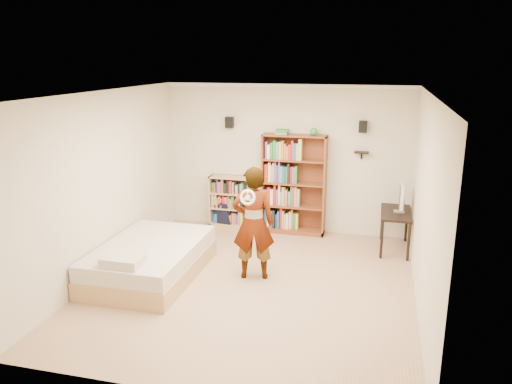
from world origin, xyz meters
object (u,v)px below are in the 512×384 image
at_px(low_bookshelf, 231,202).
at_px(person, 253,223).
at_px(tall_bookshelf, 294,185).
at_px(computer_desk, 395,231).
at_px(daybed, 150,256).

distance_m(low_bookshelf, person, 2.33).
xyz_separation_m(tall_bookshelf, low_bookshelf, (-1.21, 0.02, -0.42)).
distance_m(low_bookshelf, computer_desk, 3.06).
height_order(computer_desk, daybed, computer_desk).
relative_size(computer_desk, daybed, 0.47).
bearing_deg(daybed, low_bookshelf, 77.90).
bearing_deg(person, daybed, -1.22).
bearing_deg(tall_bookshelf, computer_desk, -13.28).
height_order(low_bookshelf, daybed, low_bookshelf).
xyz_separation_m(low_bookshelf, computer_desk, (3.02, -0.45, -0.16)).
relative_size(tall_bookshelf, low_bookshelf, 1.84).
height_order(daybed, person, person).
bearing_deg(daybed, tall_bookshelf, 54.16).
distance_m(tall_bookshelf, person, 2.08).
height_order(tall_bookshelf, low_bookshelf, tall_bookshelf).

